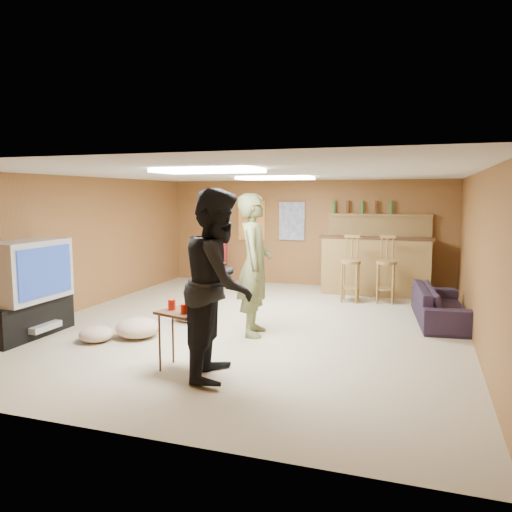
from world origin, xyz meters
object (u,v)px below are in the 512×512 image
(tv_body, at_px, (27,270))
(person_black, at_px, (219,284))
(sofa, at_px, (442,305))
(tray_table, at_px, (183,340))
(person_olive, at_px, (254,265))
(bar_counter, at_px, (376,266))

(tv_body, bearing_deg, person_black, -9.92)
(tv_body, xyz_separation_m, person_black, (2.99, -0.52, 0.08))
(sofa, bearing_deg, person_black, 137.21)
(sofa, xyz_separation_m, tray_table, (-2.75, -3.06, 0.06))
(person_olive, relative_size, tray_table, 2.98)
(person_olive, bearing_deg, person_black, 173.87)
(bar_counter, distance_m, person_olive, 3.65)
(person_olive, xyz_separation_m, sofa, (2.45, 1.52, -0.70))
(person_black, distance_m, tray_table, 0.80)
(bar_counter, distance_m, tray_table, 5.19)
(bar_counter, xyz_separation_m, tray_table, (-1.61, -4.93, -0.23))
(bar_counter, bearing_deg, person_black, -103.09)
(tv_body, relative_size, person_olive, 0.57)
(bar_counter, xyz_separation_m, person_black, (-1.16, -4.97, 0.43))
(tv_body, bearing_deg, tray_table, -10.66)
(tv_body, height_order, person_olive, person_olive)
(bar_counter, height_order, person_olive, person_olive)
(person_olive, bearing_deg, sofa, -69.88)
(sofa, height_order, tray_table, tray_table)
(person_olive, relative_size, sofa, 1.06)
(tray_table, bearing_deg, bar_counter, 71.88)
(tv_body, xyz_separation_m, person_olive, (2.84, 1.07, 0.06))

